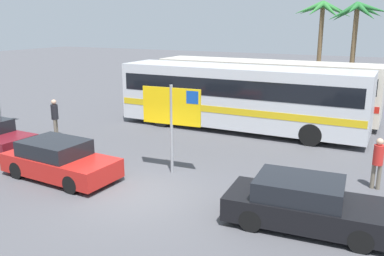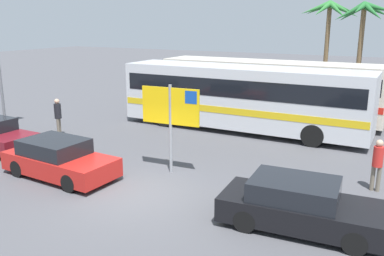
% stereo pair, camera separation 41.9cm
% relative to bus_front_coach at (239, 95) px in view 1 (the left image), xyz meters
% --- Properties ---
extents(ground, '(120.00, 120.00, 0.00)m').
position_rel_bus_front_coach_xyz_m(ground, '(0.03, -9.08, -1.78)').
color(ground, '#4C4C51').
extents(bus_front_coach, '(12.24, 2.66, 3.17)m').
position_rel_bus_front_coach_xyz_m(bus_front_coach, '(0.00, 0.00, 0.00)').
color(bus_front_coach, silver).
rests_on(bus_front_coach, ground).
extents(bus_rear_coach, '(12.24, 2.66, 3.17)m').
position_rel_bus_front_coach_xyz_m(bus_rear_coach, '(0.25, 3.33, 0.00)').
color(bus_rear_coach, silver).
rests_on(bus_rear_coach, ground).
extents(ferry_sign, '(2.20, 0.22, 3.20)m').
position_rel_bus_front_coach_xyz_m(ferry_sign, '(0.08, -6.84, 0.54)').
color(ferry_sign, gray).
rests_on(ferry_sign, ground).
extents(car_black, '(4.41, 2.09, 1.32)m').
position_rel_bus_front_coach_xyz_m(car_black, '(5.17, -8.76, -1.15)').
color(car_black, black).
rests_on(car_black, ground).
extents(car_red, '(4.26, 1.99, 1.32)m').
position_rel_bus_front_coach_xyz_m(car_red, '(-3.23, -9.05, -1.15)').
color(car_red, red).
rests_on(car_red, ground).
extents(pedestrian_near_sign, '(0.32, 0.32, 1.81)m').
position_rel_bus_front_coach_xyz_m(pedestrian_near_sign, '(-7.18, -5.23, -0.71)').
color(pedestrian_near_sign, '#706656').
rests_on(pedestrian_near_sign, ground).
extents(pedestrian_crossing_lot, '(0.32, 0.32, 1.71)m').
position_rel_bus_front_coach_xyz_m(pedestrian_crossing_lot, '(6.68, -5.13, -0.77)').
color(pedestrian_crossing_lot, '#706656').
rests_on(pedestrian_crossing_lot, ground).
extents(palm_tree_seaside, '(3.87, 4.06, 6.57)m').
position_rel_bus_front_coach_xyz_m(palm_tree_seaside, '(4.06, 10.69, 3.66)').
color(palm_tree_seaside, brown).
rests_on(palm_tree_seaside, ground).
extents(palm_tree_inland, '(4.08, 4.20, 6.78)m').
position_rel_bus_front_coach_xyz_m(palm_tree_inland, '(1.45, 12.86, 3.85)').
color(palm_tree_inland, brown).
rests_on(palm_tree_inland, ground).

